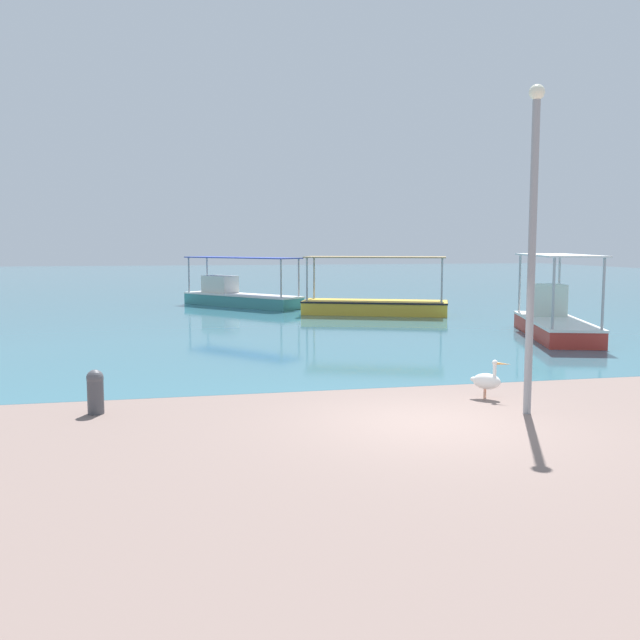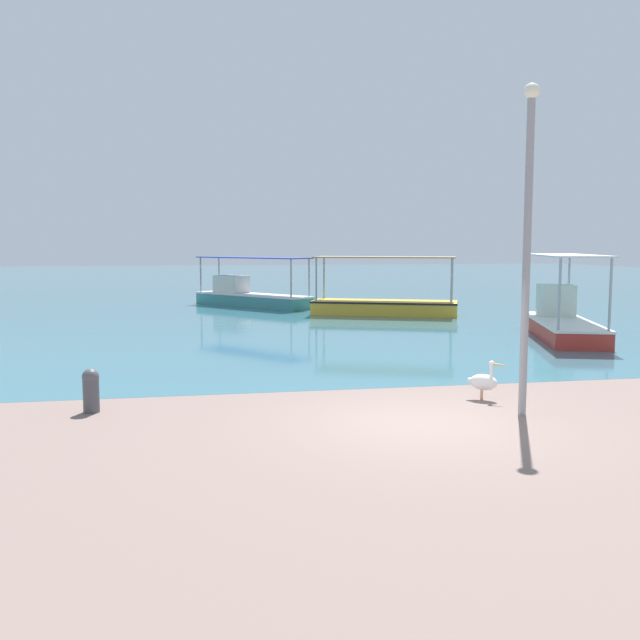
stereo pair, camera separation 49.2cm
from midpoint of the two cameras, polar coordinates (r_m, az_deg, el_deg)
ground at (r=12.60m, az=7.41°, el=-8.12°), size 120.00×120.00×0.00m
harbor_water at (r=59.71m, az=-8.34°, el=3.09°), size 110.00×90.00×0.00m
fishing_boat_center at (r=25.08m, az=17.68°, el=0.15°), size 3.48×6.27×2.74m
fishing_boat_far_left at (r=31.35m, az=3.98°, el=1.35°), size 6.60×4.24×2.53m
fishing_boat_near_left at (r=35.72m, az=-6.97°, el=2.05°), size 5.54×6.35×2.43m
pelican at (r=14.58m, az=12.26°, el=-4.74°), size 0.68×0.61×0.80m
lamp_post at (r=13.25m, az=15.62°, el=6.76°), size 0.28×0.28×5.86m
mooring_bollard at (r=13.72m, az=-18.52°, el=-5.35°), size 0.31×0.31×0.82m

